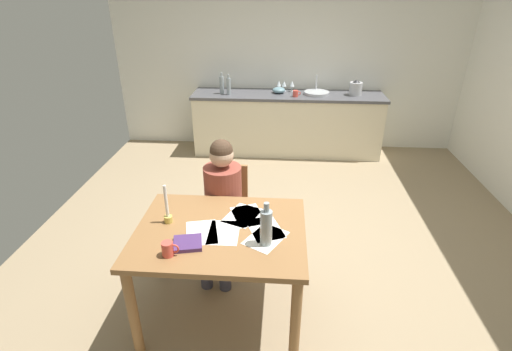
{
  "coord_description": "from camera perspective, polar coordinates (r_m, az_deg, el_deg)",
  "views": [
    {
      "loc": [
        -0.06,
        -3.23,
        2.3
      ],
      "look_at": [
        -0.28,
        -0.34,
        0.85
      ],
      "focal_mm": 26.68,
      "sensor_mm": 36.0,
      "label": 1
    }
  ],
  "objects": [
    {
      "name": "wine_glass_near_sink",
      "position": [
        5.76,
        5.42,
        13.5
      ],
      "size": [
        0.07,
        0.07,
        0.15
      ],
      "color": "silver",
      "rests_on": "kitchen_counter"
    },
    {
      "name": "stovetop_kettle",
      "position": [
        5.71,
        14.71,
        12.54
      ],
      "size": [
        0.18,
        0.18,
        0.22
      ],
      "color": "#B7BABF",
      "rests_on": "kitchen_counter"
    },
    {
      "name": "coffee_mug",
      "position": [
        2.49,
        -13.03,
        -10.68
      ],
      "size": [
        0.11,
        0.07,
        0.1
      ],
      "color": "#D84C3F",
      "rests_on": "dining_table"
    },
    {
      "name": "paper_flyer",
      "position": [
        2.84,
        -1.19,
        -6.0
      ],
      "size": [
        0.31,
        0.35,
        0.0
      ],
      "primitive_type": "cube",
      "rotation": [
        0.0,
        0.0,
        0.38
      ],
      "color": "white",
      "rests_on": "dining_table"
    },
    {
      "name": "bottle_oil",
      "position": [
        5.63,
        -5.15,
        13.4
      ],
      "size": [
        0.06,
        0.06,
        0.3
      ],
      "color": "#8C999E",
      "rests_on": "kitchen_counter"
    },
    {
      "name": "kitchen_counter",
      "position": [
        5.77,
        4.66,
        7.79
      ],
      "size": [
        2.76,
        0.64,
        0.9
      ],
      "color": "beige",
      "rests_on": "ground"
    },
    {
      "name": "bottle_vinegar",
      "position": [
        5.57,
        -4.12,
        13.24
      ],
      "size": [
        0.06,
        0.06,
        0.29
      ],
      "color": "#8C999E",
      "rests_on": "kitchen_counter"
    },
    {
      "name": "person_seated",
      "position": [
        3.23,
        -5.19,
        -3.63
      ],
      "size": [
        0.34,
        0.61,
        1.19
      ],
      "color": "brown",
      "rests_on": "ground"
    },
    {
      "name": "wall_back",
      "position": [
        5.91,
        4.97,
        16.73
      ],
      "size": [
        5.2,
        0.12,
        2.6
      ],
      "primitive_type": "cube",
      "color": "silver",
      "rests_on": "ground"
    },
    {
      "name": "paper_bill",
      "position": [
        2.67,
        -4.86,
        -8.51
      ],
      "size": [
        0.22,
        0.3,
        0.0
      ],
      "primitive_type": "cube",
      "rotation": [
        0.0,
        0.0,
        0.02
      ],
      "color": "white",
      "rests_on": "dining_table"
    },
    {
      "name": "wine_glass_back_left",
      "position": [
        5.76,
        3.43,
        13.57
      ],
      "size": [
        0.07,
        0.07,
        0.15
      ],
      "color": "silver",
      "rests_on": "kitchen_counter"
    },
    {
      "name": "candlestick",
      "position": [
        2.8,
        -13.14,
        -5.36
      ],
      "size": [
        0.06,
        0.06,
        0.3
      ],
      "color": "gold",
      "rests_on": "dining_table"
    },
    {
      "name": "book_magazine",
      "position": [
        2.58,
        -10.21,
        -9.97
      ],
      "size": [
        0.22,
        0.21,
        0.03
      ],
      "primitive_type": "cube",
      "rotation": [
        0.0,
        0.0,
        0.22
      ],
      "color": "#472B60",
      "rests_on": "dining_table"
    },
    {
      "name": "sink_unit",
      "position": [
        5.66,
        9.07,
        12.16
      ],
      "size": [
        0.36,
        0.36,
        0.24
      ],
      "color": "#B2B7BC",
      "rests_on": "kitchen_counter"
    },
    {
      "name": "wine_glass_by_kettle",
      "position": [
        5.76,
        4.23,
        13.54
      ],
      "size": [
        0.07,
        0.07,
        0.15
      ],
      "color": "silver",
      "rests_on": "kitchen_counter"
    },
    {
      "name": "paper_envelope",
      "position": [
        2.7,
        1.38,
        -7.97
      ],
      "size": [
        0.31,
        0.35,
        0.0
      ],
      "primitive_type": "cube",
      "rotation": [
        0.0,
        0.0,
        0.38
      ],
      "color": "white",
      "rests_on": "dining_table"
    },
    {
      "name": "ground_plane",
      "position": [
        3.97,
        4.38,
        -9.24
      ],
      "size": [
        5.2,
        5.2,
        0.04
      ],
      "primitive_type": "cube",
      "color": "#937F60"
    },
    {
      "name": "wine_bottle_on_table",
      "position": [
        2.48,
        1.54,
        -7.72
      ],
      "size": [
        0.08,
        0.08,
        0.31
      ],
      "color": "#8C999E",
      "rests_on": "dining_table"
    },
    {
      "name": "chair_at_table",
      "position": [
        3.45,
        -4.54,
        -5.0
      ],
      "size": [
        0.43,
        0.43,
        0.88
      ],
      "color": "olive",
      "rests_on": "ground"
    },
    {
      "name": "paper_notice",
      "position": [
        2.61,
        1.48,
        -9.33
      ],
      "size": [
        0.33,
        0.36,
        0.0
      ],
      "primitive_type": "cube",
      "rotation": [
        0.0,
        0.0,
        -0.52
      ],
      "color": "white",
      "rests_on": "dining_table"
    },
    {
      "name": "teacup_on_counter",
      "position": [
        5.49,
        5.98,
        12.13
      ],
      "size": [
        0.11,
        0.08,
        0.09
      ],
      "color": "#D84C3F",
      "rests_on": "kitchen_counter"
    },
    {
      "name": "paper_letter",
      "position": [
        2.85,
        -2.06,
        -5.98
      ],
      "size": [
        0.31,
        0.35,
        0.0
      ],
      "primitive_type": "cube",
      "rotation": [
        0.0,
        0.0,
        -0.39
      ],
      "color": "white",
      "rests_on": "dining_table"
    },
    {
      "name": "dining_table",
      "position": [
        2.77,
        -5.28,
        -9.99
      ],
      "size": [
        1.19,
        0.94,
        0.77
      ],
      "color": "olive",
      "rests_on": "ground"
    },
    {
      "name": "paper_receipt",
      "position": [
        2.69,
        -8.14,
        -8.45
      ],
      "size": [
        0.27,
        0.34,
        0.0
      ],
      "primitive_type": "cube",
      "rotation": [
        0.0,
        0.0,
        0.24
      ],
      "color": "white",
      "rests_on": "dining_table"
    },
    {
      "name": "mixing_bowl",
      "position": [
        5.67,
        3.43,
        12.66
      ],
      "size": [
        0.19,
        0.19,
        0.08
      ],
      "primitive_type": "ellipsoid",
      "color": "#668C99",
      "rests_on": "kitchen_counter"
    }
  ]
}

